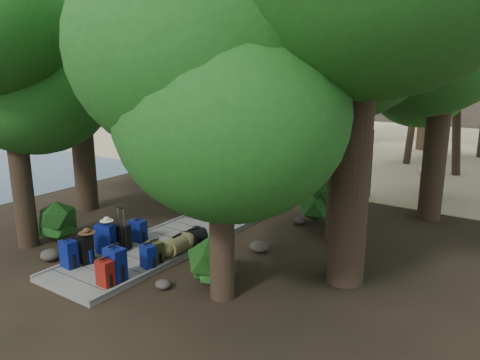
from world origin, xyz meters
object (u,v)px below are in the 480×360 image
Objects in this scene: backpack_left_d at (138,229)px; suitcase_on_boardwalk at (122,237)px; duffel_right_black at (194,237)px; kayak at (301,153)px; backpack_left_b at (85,247)px; duffel_right_khaki at (177,245)px; sun_lounger at (429,166)px; backpack_right_b at (115,262)px; backpack_left_a at (69,252)px; backpack_right_c at (148,255)px; backpack_right_a at (105,272)px; lone_suitcase_on_sand at (333,167)px; backpack_right_d at (155,250)px; backpack_left_c at (105,237)px.

suitcase_on_boardwalk is at bearing -88.21° from backpack_left_d.
kayak is (-3.29, 12.37, -0.14)m from duffel_right_black.
backpack_left_b is 1.64m from backpack_left_d.
duffel_right_khaki is 1.07× the size of duffel_right_black.
backpack_right_b is at bearing -109.06° from sun_lounger.
duffel_right_khaki is 13.48m from kayak.
duffel_right_khaki is (1.39, -0.04, -0.09)m from backpack_left_d.
backpack_left_a reaches higher than duffel_right_black.
backpack_right_c is (1.39, -1.02, -0.01)m from backpack_left_d.
backpack_left_b is 1.23× the size of backpack_right_c.
backpack_left_a reaches higher than backpack_right_a.
suitcase_on_boardwalk is 0.20× the size of kayak.
backpack_right_b is 1.83m from duffel_right_khaki.
backpack_right_c reaches higher than lone_suitcase_on_sand.
backpack_right_c reaches higher than duffel_right_khaki.
backpack_right_b reaches higher than backpack_left_b.
backpack_right_a reaches higher than backpack_right_d.
sun_lounger reaches higher than duffel_right_black.
kayak is at bearing 92.83° from backpack_left_d.
backpack_right_d is at bearing 92.32° from backpack_right_a.
sun_lounger is at bearing 53.61° from lone_suitcase_on_sand.
backpack_left_c reaches higher than duffel_right_khaki.
backpack_left_c is 11.26m from lone_suitcase_on_sand.
lone_suitcase_on_sand is (-0.41, 11.24, -0.08)m from backpack_right_c.
backpack_right_d is 0.66m from duffel_right_khaki.
backpack_right_b is 15.22m from kayak.
backpack_left_c is at bearing 92.53° from backpack_left_a.
sun_lounger is at bearing 100.71° from duffel_right_black.
backpack_right_d is at bearing -5.21° from backpack_left_c.
backpack_right_c is (1.47, -0.03, -0.11)m from backpack_left_c.
backpack_left_c is 1.22× the size of duffel_right_khaki.
backpack_left_b is at bearing -101.71° from backpack_left_c.
backpack_left_c is (-0.07, 0.65, 0.04)m from backpack_left_b.
backpack_left_c is 1.47m from backpack_right_c.
backpack_left_b is 1.54m from backpack_right_c.
duffel_right_black is at bearing 33.30° from suitcase_on_boardwalk.
backpack_left_c is 1.31× the size of duffel_right_black.
suitcase_on_boardwalk is (-1.26, -1.25, 0.12)m from duffel_right_black.
backpack_left_d is at bearing 157.82° from backpack_right_c.
backpack_right_b reaches higher than sun_lounger.
backpack_left_b reaches higher than backpack_right_d.
backpack_left_a is at bearing -132.19° from backpack_right_c.
kayak is at bearing 117.43° from backpack_right_c.
backpack_left_c is 1.30× the size of backpack_left_d.
backpack_left_a is 2.48m from duffel_right_khaki.
backpack_left_d is 0.31× the size of sun_lounger.
backpack_right_b reaches higher than duffel_right_black.
backpack_left_c is 1.81m from backpack_right_a.
duffel_right_khaki is at bearing 56.92° from backpack_left_a.
backpack_right_d is 0.86× the size of suitcase_on_boardwalk.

